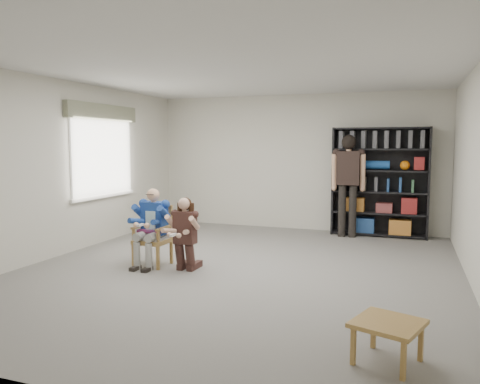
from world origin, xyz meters
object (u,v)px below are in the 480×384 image
at_px(armchair, 152,236).
at_px(bookshelf, 380,182).
at_px(kneeling_woman, 184,234).
at_px(side_table, 387,342).
at_px(seated_man, 152,227).
at_px(standing_man, 348,187).

distance_m(armchair, bookshelf, 4.61).
distance_m(kneeling_woman, side_table, 3.43).
xyz_separation_m(armchair, side_table, (3.38, -2.06, -0.27)).
bearing_deg(side_table, kneeling_woman, 145.34).
xyz_separation_m(kneeling_woman, side_table, (2.80, -1.94, -0.35)).
bearing_deg(bookshelf, side_table, -85.86).
bearing_deg(seated_man, armchair, 0.00).
height_order(seated_man, standing_man, standing_man).
relative_size(kneeling_woman, bookshelf, 0.50).
height_order(bookshelf, side_table, bookshelf).
bearing_deg(seated_man, kneeling_woman, -10.82).
height_order(armchair, bookshelf, bookshelf).
bearing_deg(standing_man, side_table, -81.16).
bearing_deg(standing_man, armchair, -129.25).
bearing_deg(side_table, standing_man, 100.48).
bearing_deg(seated_man, bookshelf, 50.08).
height_order(seated_man, side_table, seated_man).
bearing_deg(armchair, bookshelf, 50.08).
xyz_separation_m(bookshelf, standing_man, (-0.56, -0.32, -0.08)).
bearing_deg(bookshelf, standing_man, -150.73).
bearing_deg(bookshelf, seated_man, -130.79).
height_order(kneeling_woman, standing_man, standing_man).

